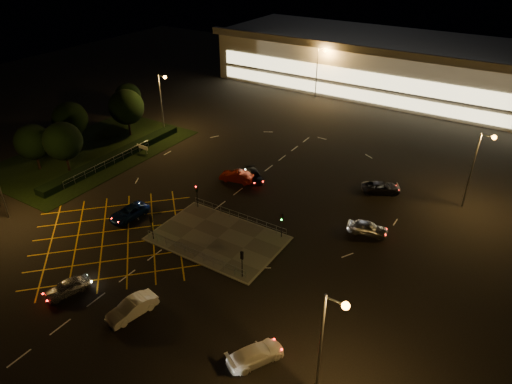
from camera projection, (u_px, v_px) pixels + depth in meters
The scene contains 26 objects.
ground at pixel (214, 225), 53.93m from camera, with size 180.00×180.00×0.00m, color black.
pedestrian_island at pixel (218, 238), 51.52m from camera, with size 14.00×9.00×0.12m, color #4C4944.
grass_verge at pixel (93, 152), 71.15m from camera, with size 18.00×30.00×0.08m, color black.
hedge at pixel (115, 157), 68.62m from camera, with size 2.00×26.00×1.00m, color black.
supermarket at pixel (388, 64), 96.50m from camera, with size 72.00×26.50×10.50m.
streetlight_se at pixel (328, 335), 31.00m from camera, with size 1.78×0.56×10.03m.
streetlight_nw at pixel (162, 96), 74.58m from camera, with size 1.78×0.56×10.03m.
streetlight_ne at pixel (478, 160), 54.00m from camera, with size 1.78×0.56×10.03m.
streetlight_far_left at pixel (319, 66), 90.07m from camera, with size 1.78×0.56×10.03m.
signal_sw at pixel (151, 222), 50.19m from camera, with size 0.28×0.30×3.15m.
signal_se at pixel (242, 259), 44.68m from camera, with size 0.28×0.30×3.15m.
signal_nw at pixel (197, 191), 56.03m from camera, with size 0.28×0.30×3.15m.
signal_ne at pixel (282, 220), 50.52m from camera, with size 0.28×0.30×3.15m.
tree_a at pixel (33, 142), 64.06m from camera, with size 5.04×5.04×6.86m.
tree_b at pixel (70, 119), 70.66m from camera, with size 5.40×5.40×7.35m.
tree_c at pixel (126, 107), 74.51m from camera, with size 5.76×5.76×7.84m.
tree_d at pixel (128, 96), 82.12m from camera, with size 4.68×4.68×6.37m.
tree_e at pixel (63, 141), 63.52m from camera, with size 5.40×5.40×7.35m.
car_near_silver at pixel (67, 287), 43.59m from camera, with size 1.70×4.23×1.44m, color #B6B8BE.
car_queue_white at pixel (132, 308), 41.14m from camera, with size 1.66×4.77×1.57m, color white.
car_left_blue at pixel (129, 213), 54.98m from camera, with size 2.31×5.01×1.39m, color navy.
car_far_dkgrey at pixel (254, 176), 63.24m from camera, with size 1.75×4.31×1.25m, color black.
car_right_silver at pixel (367, 228), 52.05m from camera, with size 1.84×4.57×1.56m, color #9EA1A5.
car_circ_red at pixel (237, 176), 62.73m from camera, with size 1.66×4.76×1.57m, color maroon.
car_east_grey at pixel (381, 188), 60.16m from camera, with size 2.36×5.11×1.42m, color black.
car_approach_white at pixel (256, 354), 36.80m from camera, with size 1.98×4.86×1.41m, color silver.
Camera 1 is at (27.92, -35.09, 30.63)m, focal length 32.00 mm.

